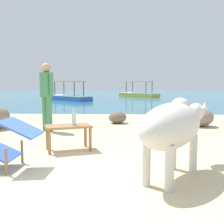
{
  "coord_description": "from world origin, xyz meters",
  "views": [
    {
      "loc": [
        0.65,
        -3.18,
        1.21
      ],
      "look_at": [
        0.36,
        3.0,
        0.55
      ],
      "focal_mm": 44.86,
      "sensor_mm": 36.0,
      "label": 1
    }
  ],
  "objects_px": {
    "deck_chair_near": "(10,141)",
    "boat_yellow": "(139,93)",
    "cow": "(174,126)",
    "boat_blue": "(69,96)",
    "low_bench_table": "(68,129)",
    "person_standing": "(47,92)",
    "bottle": "(74,119)"
  },
  "relations": [
    {
      "from": "deck_chair_near",
      "to": "boat_blue",
      "type": "xyz_separation_m",
      "value": [
        -2.23,
        14.99,
        -0.13
      ]
    },
    {
      "from": "deck_chair_near",
      "to": "person_standing",
      "type": "relative_size",
      "value": 0.48
    },
    {
      "from": "boat_yellow",
      "to": "cow",
      "type": "bearing_deg",
      "value": 132.43
    },
    {
      "from": "low_bench_table",
      "to": "person_standing",
      "type": "bearing_deg",
      "value": 94.13
    },
    {
      "from": "cow",
      "to": "low_bench_table",
      "type": "bearing_deg",
      "value": 82.2
    },
    {
      "from": "person_standing",
      "to": "cow",
      "type": "bearing_deg",
      "value": -99.59
    },
    {
      "from": "cow",
      "to": "bottle",
      "type": "distance_m",
      "value": 1.94
    },
    {
      "from": "cow",
      "to": "low_bench_table",
      "type": "xyz_separation_m",
      "value": [
        -1.56,
        1.32,
        -0.28
      ]
    },
    {
      "from": "cow",
      "to": "boat_blue",
      "type": "relative_size",
      "value": 0.47
    },
    {
      "from": "cow",
      "to": "bottle",
      "type": "relative_size",
      "value": 5.56
    },
    {
      "from": "deck_chair_near",
      "to": "boat_blue",
      "type": "relative_size",
      "value": 0.22
    },
    {
      "from": "low_bench_table",
      "to": "person_standing",
      "type": "xyz_separation_m",
      "value": [
        -0.89,
        1.9,
        0.58
      ]
    },
    {
      "from": "low_bench_table",
      "to": "bottle",
      "type": "height_order",
      "value": "bottle"
    },
    {
      "from": "bottle",
      "to": "person_standing",
      "type": "height_order",
      "value": "person_standing"
    },
    {
      "from": "cow",
      "to": "deck_chair_near",
      "type": "bearing_deg",
      "value": 115.41
    },
    {
      "from": "boat_yellow",
      "to": "deck_chair_near",
      "type": "bearing_deg",
      "value": 126.27
    },
    {
      "from": "bottle",
      "to": "person_standing",
      "type": "xyz_separation_m",
      "value": [
        -1.0,
        1.92,
        0.39
      ]
    },
    {
      "from": "low_bench_table",
      "to": "bottle",
      "type": "relative_size",
      "value": 2.93
    },
    {
      "from": "deck_chair_near",
      "to": "boat_yellow",
      "type": "bearing_deg",
      "value": -96.6
    },
    {
      "from": "bottle",
      "to": "boat_yellow",
      "type": "distance_m",
      "value": 18.79
    },
    {
      "from": "bottle",
      "to": "boat_blue",
      "type": "distance_m",
      "value": 14.26
    },
    {
      "from": "low_bench_table",
      "to": "person_standing",
      "type": "relative_size",
      "value": 0.54
    },
    {
      "from": "person_standing",
      "to": "bottle",
      "type": "bearing_deg",
      "value": -109.45
    },
    {
      "from": "deck_chair_near",
      "to": "boat_yellow",
      "type": "distance_m",
      "value": 19.89
    },
    {
      "from": "boat_blue",
      "to": "low_bench_table",
      "type": "bearing_deg",
      "value": 142.98
    },
    {
      "from": "low_bench_table",
      "to": "deck_chair_near",
      "type": "xyz_separation_m",
      "value": [
        -0.57,
        -1.05,
        0.02
      ]
    },
    {
      "from": "cow",
      "to": "deck_chair_near",
      "type": "height_order",
      "value": "cow"
    },
    {
      "from": "boat_yellow",
      "to": "bottle",
      "type": "bearing_deg",
      "value": 127.89
    },
    {
      "from": "low_bench_table",
      "to": "boat_yellow",
      "type": "distance_m",
      "value": 18.77
    },
    {
      "from": "cow",
      "to": "low_bench_table",
      "type": "relative_size",
      "value": 1.9
    },
    {
      "from": "bottle",
      "to": "boat_yellow",
      "type": "height_order",
      "value": "boat_yellow"
    },
    {
      "from": "low_bench_table",
      "to": "bottle",
      "type": "distance_m",
      "value": 0.22
    }
  ]
}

